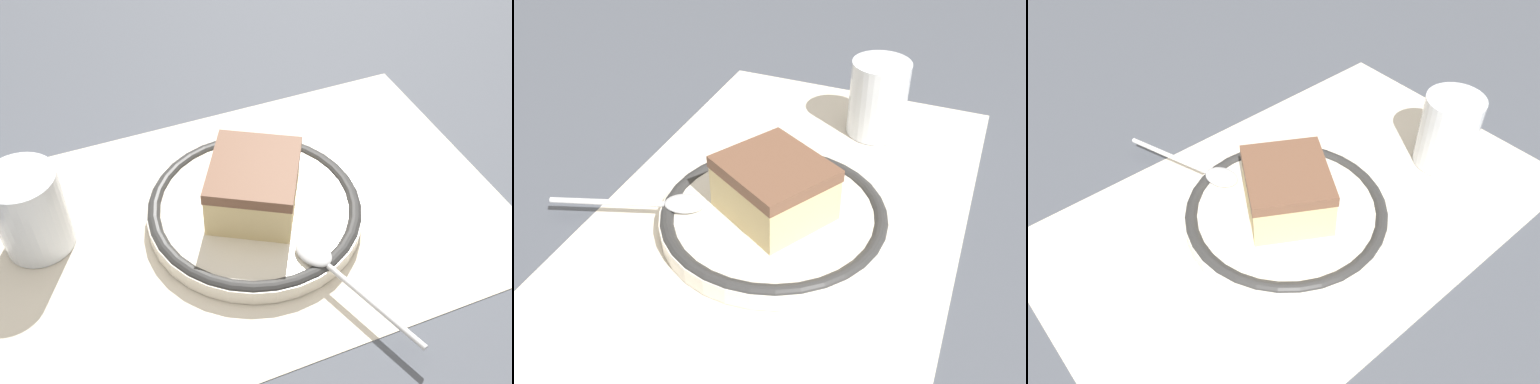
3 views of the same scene
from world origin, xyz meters
The scene contains 6 objects.
ground_plane centered at (0.00, 0.00, 0.00)m, with size 2.40×2.40×0.00m, color #4C515B.
placemat centered at (0.00, 0.00, 0.00)m, with size 0.51×0.32×0.00m, color beige.
plate centered at (0.02, 0.00, 0.01)m, with size 0.20×0.20×0.02m.
cake_slice centered at (0.02, 0.00, 0.04)m, with size 0.11×0.11×0.05m.
spoon centered at (0.05, -0.09, 0.02)m, with size 0.06×0.14×0.01m.
cup centered at (-0.17, 0.04, 0.04)m, with size 0.06×0.06×0.08m.
Camera 3 is at (0.25, 0.27, 0.39)m, focal length 36.86 mm.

